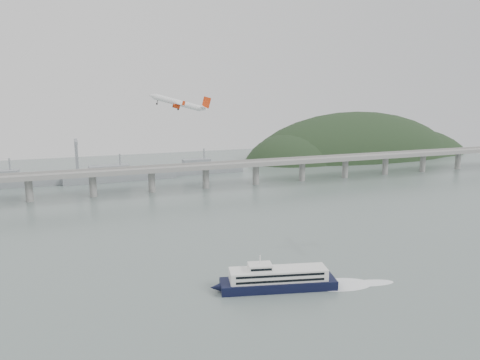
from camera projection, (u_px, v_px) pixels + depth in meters
name	position (u px, v px, depth m)	size (l,w,h in m)	color
ground	(277.00, 267.00, 243.42)	(900.00, 900.00, 0.00)	slate
bridge	(183.00, 171.00, 423.51)	(800.00, 22.00, 23.90)	gray
headland	(363.00, 169.00, 649.54)	(365.00, 155.00, 156.00)	black
distant_fleet	(4.00, 181.00, 432.99)	(453.00, 60.90, 40.00)	gray
ferry	(278.00, 279.00, 216.76)	(87.57, 29.89, 16.71)	black
airliner	(180.00, 103.00, 271.28)	(36.18, 33.16, 12.16)	white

